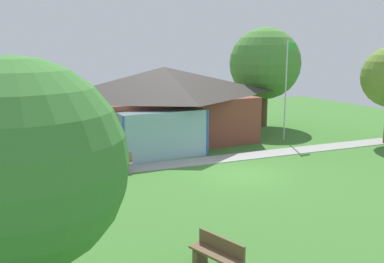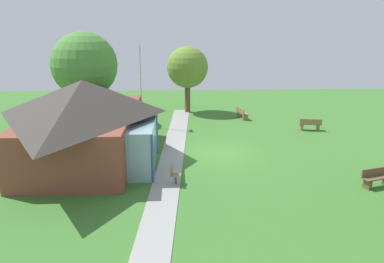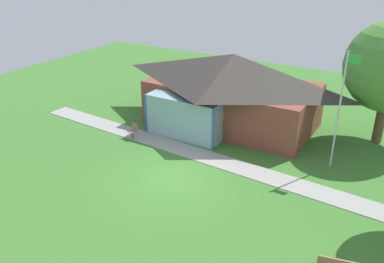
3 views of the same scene
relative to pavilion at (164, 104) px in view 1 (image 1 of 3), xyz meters
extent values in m
plane|color=#3D752D|center=(0.62, -7.08, -2.24)|extent=(44.00, 44.00, 0.00)
cube|color=brown|center=(0.07, 0.15, -0.94)|extent=(9.67, 5.22, 2.61)
pyramid|color=#38332D|center=(0.07, 0.15, 1.21)|extent=(10.67, 6.22, 1.70)
cube|color=#8CB2BF|center=(-1.38, -3.06, -1.07)|extent=(4.35, 1.20, 2.35)
cylinder|color=#3359B2|center=(-3.56, -3.66, -1.07)|extent=(0.12, 0.12, 2.35)
cylinder|color=#3359B2|center=(0.79, -3.66, -1.07)|extent=(0.12, 0.12, 2.35)
cube|color=#999993|center=(0.62, -4.54, -2.23)|extent=(22.90, 2.74, 0.03)
cylinder|color=silver|center=(6.66, -2.30, 0.64)|extent=(0.08, 0.08, 5.77)
cube|color=green|center=(6.96, -2.30, 3.18)|extent=(0.60, 0.02, 0.40)
cube|color=brown|center=(-4.45, -13.82, -1.79)|extent=(0.86, 1.56, 0.06)
cube|color=brown|center=(-4.61, -13.29, -2.05)|extent=(0.43, 0.27, 0.39)
cube|color=brown|center=(-4.27, -13.76, -1.58)|extent=(0.49, 1.45, 0.36)
cube|color=#8C6B4C|center=(-3.76, -4.72, -1.80)|extent=(0.55, 0.55, 0.04)
cube|color=#8C6B4C|center=(-3.70, -4.52, -1.58)|extent=(0.43, 0.16, 0.40)
cylinder|color=#4C4C51|center=(-3.76, -4.72, -2.03)|extent=(0.10, 0.10, 0.42)
cylinder|color=#4C4C51|center=(-3.76, -4.72, -2.23)|extent=(0.36, 0.36, 0.02)
cylinder|color=brown|center=(8.17, 1.88, -1.00)|extent=(0.52, 0.52, 2.49)
sphere|color=#4C8C38|center=(8.17, 1.88, 2.05)|extent=(4.80, 4.80, 4.80)
sphere|color=#3D7F33|center=(-8.82, -14.83, 1.25)|extent=(3.66, 3.66, 3.66)
camera|label=1|loc=(-9.31, -22.34, 3.21)|focal=40.50mm
camera|label=2|loc=(-19.77, -4.77, 4.79)|focal=35.12mm
camera|label=3|loc=(9.77, -20.85, 7.66)|focal=37.99mm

